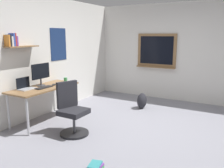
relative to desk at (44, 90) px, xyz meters
name	(u,v)px	position (x,y,z in m)	size (l,w,h in m)	color
ground_plane	(149,131)	(0.58, -2.05, -0.66)	(5.20, 5.20, 0.00)	gray
wall_back	(48,56)	(0.57, 0.40, 0.64)	(5.00, 0.30, 2.60)	silver
wall_right	(182,53)	(3.03, -2.03, 0.64)	(0.22, 5.00, 2.60)	silver
desk	(44,90)	(0.00, 0.00, 0.00)	(1.47, 0.63, 0.74)	olive
office_chair	(72,112)	(-0.21, -0.87, -0.26)	(0.53, 0.55, 0.95)	black
laptop	(25,86)	(-0.33, 0.15, 0.13)	(0.31, 0.21, 0.23)	#ADAFB5
monitor_primary	(41,73)	(0.04, 0.10, 0.34)	(0.46, 0.17, 0.46)	#38383D
keyboard	(44,87)	(-0.07, -0.08, 0.08)	(0.37, 0.13, 0.02)	black
computer_mouse	(54,85)	(0.21, -0.08, 0.09)	(0.10, 0.06, 0.03)	#262628
coffee_mug	(66,80)	(0.64, -0.03, 0.12)	(0.08, 0.08, 0.09)	#338C4C
backpack	(142,101)	(1.82, -1.40, -0.48)	(0.32, 0.22, 0.38)	#232328
book_stack_on_floor	(96,167)	(-1.02, -1.91, -0.62)	(0.24, 0.20, 0.09)	#3D934C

